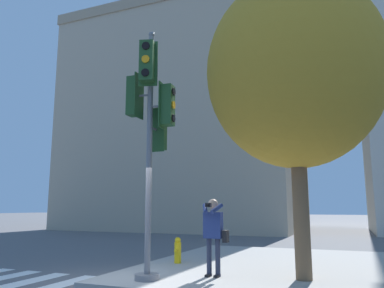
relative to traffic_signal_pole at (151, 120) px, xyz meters
name	(u,v)px	position (x,y,z in m)	size (l,w,h in m)	color
sidewalk_corner	(303,269)	(2.77, 3.21, -3.47)	(8.00, 8.00, 0.17)	#9E9B96
traffic_signal_pole	(151,120)	(0.00, 0.00, 0.00)	(1.15, 1.14, 5.47)	slate
person_photographer	(214,230)	(1.14, 0.87, -2.38)	(0.58, 0.54, 1.66)	black
street_tree	(294,73)	(2.99, 1.21, 1.10)	(3.96, 3.96, 6.67)	brown
fire_hydrant	(178,250)	(-0.39, 2.34, -3.04)	(0.18, 0.24, 0.68)	yellow
building_left	(192,126)	(-7.79, 21.36, 4.82)	(17.36, 13.87, 16.72)	tan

